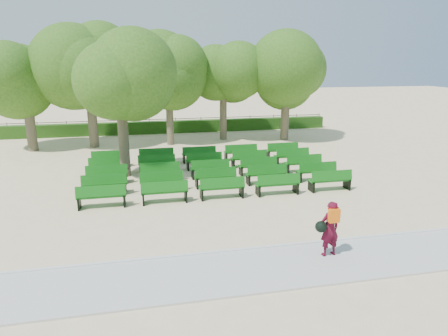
% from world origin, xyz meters
% --- Properties ---
extents(ground, '(120.00, 120.00, 0.00)m').
position_xyz_m(ground, '(0.00, 0.00, 0.00)').
color(ground, beige).
extents(paving, '(30.00, 2.20, 0.06)m').
position_xyz_m(paving, '(0.00, -7.40, 0.03)').
color(paving, beige).
rests_on(paving, ground).
extents(curb, '(30.00, 0.12, 0.10)m').
position_xyz_m(curb, '(0.00, -6.25, 0.05)').
color(curb, silver).
rests_on(curb, ground).
extents(hedge, '(26.00, 0.70, 0.90)m').
position_xyz_m(hedge, '(0.00, 14.00, 0.45)').
color(hedge, '#234B13').
rests_on(hedge, ground).
extents(fence, '(26.00, 0.10, 1.02)m').
position_xyz_m(fence, '(0.00, 14.40, 0.00)').
color(fence, black).
rests_on(fence, ground).
extents(tree_line, '(21.80, 6.80, 7.04)m').
position_xyz_m(tree_line, '(0.00, 10.00, 0.00)').
color(tree_line, '#36621A').
rests_on(tree_line, ground).
extents(bench_array, '(1.82, 0.60, 1.14)m').
position_xyz_m(bench_array, '(1.32, 1.47, 0.09)').
color(bench_array, '#116212').
rests_on(bench_array, ground).
extents(tree_among, '(4.14, 4.14, 5.98)m').
position_xyz_m(tree_among, '(-2.55, 2.57, 4.09)').
color(tree_among, brown).
rests_on(tree_among, ground).
extents(person, '(0.78, 0.49, 1.60)m').
position_xyz_m(person, '(3.20, -7.09, 0.89)').
color(person, '#4A0A1C').
rests_on(person, ground).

